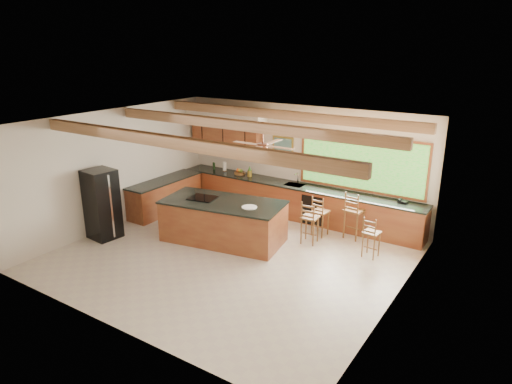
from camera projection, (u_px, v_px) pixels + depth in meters
The scene contains 9 objects.
ground at pixel (231, 256), 10.19m from camera, with size 7.20×7.20×0.00m, color beige.
room_shell at pixel (241, 153), 10.11m from camera, with size 7.27×6.54×3.02m.
counter_run at pixel (261, 199), 12.48m from camera, with size 7.12×3.10×1.23m.
island at pixel (223, 221), 10.85m from camera, with size 3.05×1.82×1.02m.
refrigerator at pixel (102, 204), 10.94m from camera, with size 0.73×0.71×1.70m.
bar_stool_a at pixel (309, 219), 10.64m from camera, with size 0.41×0.41×1.07m.
bar_stool_b at pixel (320, 213), 11.08m from camera, with size 0.39×0.39×1.03m.
bar_stool_c at pixel (371, 234), 9.95m from camera, with size 0.37×0.37×0.96m.
bar_stool_d at pixel (354, 211), 10.89m from camera, with size 0.48×0.48×1.19m.
Camera 1 is at (5.50, -7.45, 4.51)m, focal length 32.00 mm.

